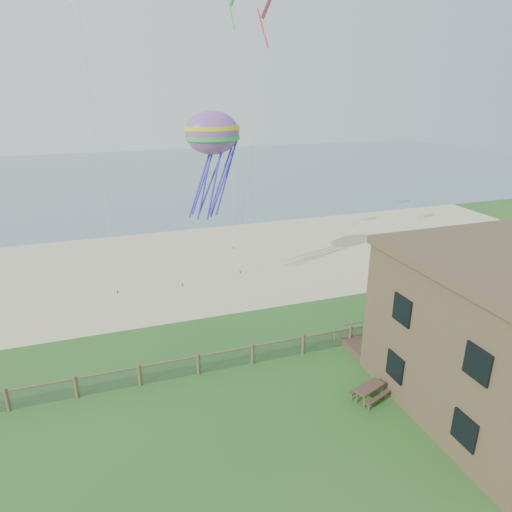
{
  "coord_description": "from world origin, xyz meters",
  "views": [
    {
      "loc": [
        -6.73,
        -14.27,
        14.2
      ],
      "look_at": [
        0.88,
        8.0,
        5.49
      ],
      "focal_mm": 32.0,
      "sensor_mm": 36.0,
      "label": 1
    }
  ],
  "objects": [
    {
      "name": "ground",
      "position": [
        0.0,
        0.0,
        0.0
      ],
      "size": [
        160.0,
        160.0,
        0.0
      ],
      "primitive_type": "plane",
      "color": "#255E20",
      "rests_on": "ground"
    },
    {
      "name": "kite_green",
      "position": [
        3.5,
        20.52,
        19.54
      ],
      "size": [
        1.82,
        1.59,
        2.19
      ],
      "primitive_type": null,
      "rotation": [
        0.44,
        0.0,
        1.12
      ],
      "color": "green"
    },
    {
      "name": "kite_red",
      "position": [
        3.8,
        14.62,
        18.08
      ],
      "size": [
        1.98,
        1.81,
        2.39
      ],
      "primitive_type": null,
      "rotation": [
        0.44,
        0.0,
        1.06
      ],
      "color": "red"
    },
    {
      "name": "octopus_kite",
      "position": [
        0.24,
        14.64,
        9.65
      ],
      "size": [
        3.7,
        2.74,
        7.25
      ],
      "primitive_type": null,
      "rotation": [
        0.0,
        0.0,
        -0.07
      ],
      "color": "#E82456"
    },
    {
      "name": "picnic_table",
      "position": [
        4.34,
        1.27,
        0.35
      ],
      "size": [
        1.97,
        1.74,
        0.69
      ],
      "primitive_type": null,
      "rotation": [
        0.0,
        0.0,
        0.36
      ],
      "color": "#4F3B2D",
      "rests_on": "ground"
    },
    {
      "name": "motel_deck",
      "position": [
        13.0,
        5.0,
        0.25
      ],
      "size": [
        15.0,
        2.0,
        0.5
      ],
      "primitive_type": "cube",
      "color": "#4F3B2D",
      "rests_on": "ground"
    },
    {
      "name": "ocean",
      "position": [
        0.0,
        66.0,
        0.0
      ],
      "size": [
        160.0,
        68.0,
        0.02
      ],
      "primitive_type": "cube",
      "color": "slate",
      "rests_on": "ground"
    },
    {
      "name": "sand_beach",
      "position": [
        0.0,
        22.0,
        0.0
      ],
      "size": [
        72.0,
        20.0,
        0.02
      ],
      "primitive_type": "cube",
      "color": "#C7B990",
      "rests_on": "ground"
    },
    {
      "name": "chainlink_fence",
      "position": [
        0.0,
        6.0,
        0.55
      ],
      "size": [
        36.2,
        0.2,
        1.25
      ],
      "primitive_type": null,
      "color": "#483D28",
      "rests_on": "ground"
    }
  ]
}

